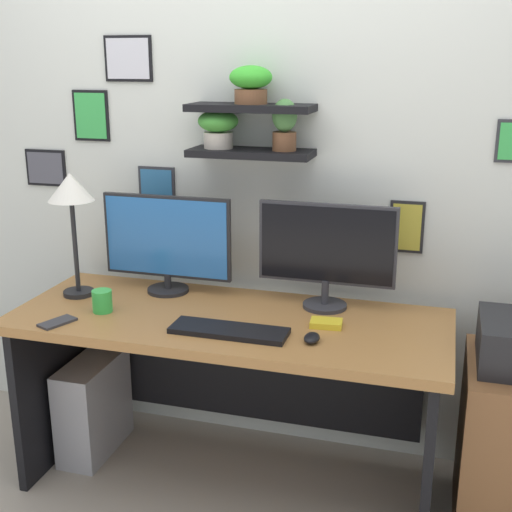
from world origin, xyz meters
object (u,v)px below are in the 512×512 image
at_px(monitor_right, 327,250).
at_px(cell_phone, 57,322).
at_px(computer_tower_left, 94,406).
at_px(keyboard, 229,331).
at_px(desk, 233,359).
at_px(computer_mouse, 312,338).
at_px(scissors_tray, 326,323).
at_px(coffee_mug, 102,301).
at_px(desk_lamp, 71,197).
at_px(monitor_left, 167,242).

xyz_separation_m(monitor_right, cell_phone, (-0.96, -0.47, -0.24)).
height_order(monitor_right, computer_tower_left, monitor_right).
bearing_deg(keyboard, cell_phone, -171.87).
bearing_deg(desk, keyboard, -75.35).
xyz_separation_m(monitor_right, computer_mouse, (0.02, -0.36, -0.23)).
bearing_deg(cell_phone, monitor_right, 48.72).
bearing_deg(scissors_tray, coffee_mug, -173.76).
distance_m(desk_lamp, scissors_tray, 1.17).
xyz_separation_m(monitor_right, scissors_tray, (0.04, -0.21, -0.23)).
distance_m(monitor_left, monitor_right, 0.69).
xyz_separation_m(desk, monitor_right, (0.35, 0.16, 0.45)).
relative_size(keyboard, desk_lamp, 0.83).
bearing_deg(cell_phone, computer_mouse, 28.67).
height_order(monitor_left, cell_phone, monitor_left).
relative_size(monitor_right, coffee_mug, 6.19).
bearing_deg(desk, computer_mouse, -29.10).
bearing_deg(keyboard, computer_mouse, 1.40).
relative_size(scissors_tray, computer_tower_left, 0.27).
relative_size(desk, keyboard, 3.93).
distance_m(keyboard, coffee_mug, 0.56).
xyz_separation_m(desk, desk_lamp, (-0.70, 0.01, 0.64)).
height_order(computer_mouse, desk_lamp, desk_lamp).
bearing_deg(monitor_left, scissors_tray, -15.72).
height_order(monitor_left, keyboard, monitor_left).
height_order(computer_mouse, computer_tower_left, computer_mouse).
bearing_deg(desk, scissors_tray, -6.76).
distance_m(computer_mouse, desk_lamp, 1.16).
distance_m(desk, computer_tower_left, 0.74).
distance_m(monitor_right, desk_lamp, 1.08).
xyz_separation_m(monitor_left, coffee_mug, (-0.16, -0.30, -0.18)).
xyz_separation_m(computer_mouse, cell_phone, (-0.98, -0.10, -0.01)).
xyz_separation_m(computer_mouse, coffee_mug, (-0.87, 0.06, 0.03)).
height_order(monitor_left, desk_lamp, desk_lamp).
bearing_deg(monitor_right, monitor_left, 179.99).
distance_m(desk, cell_phone, 0.71).
bearing_deg(desk_lamp, keyboard, -16.10).
bearing_deg(computer_tower_left, cell_phone, -79.19).
bearing_deg(coffee_mug, keyboard, -6.91).
bearing_deg(computer_tower_left, monitor_left, 26.01).
bearing_deg(monitor_left, desk_lamp, -156.38).
xyz_separation_m(monitor_right, desk_lamp, (-1.05, -0.15, 0.19)).
bearing_deg(coffee_mug, desk_lamp, 142.64).
bearing_deg(computer_tower_left, monitor_right, 8.78).
bearing_deg(monitor_left, keyboard, -42.81).
bearing_deg(monitor_left, computer_tower_left, -153.99).
bearing_deg(desk_lamp, scissors_tray, -2.78).
xyz_separation_m(cell_phone, coffee_mug, (0.11, 0.16, 0.04)).
height_order(monitor_right, coffee_mug, monitor_right).
xyz_separation_m(monitor_right, computer_tower_left, (-1.02, -0.16, -0.77)).
bearing_deg(scissors_tray, keyboard, -153.71).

